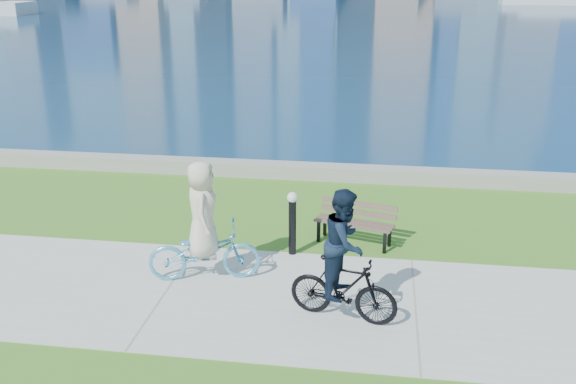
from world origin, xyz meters
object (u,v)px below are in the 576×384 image
object	(u,v)px
bollard_lamp	(292,219)
cyclist_man	(344,266)
cyclist_woman	(204,237)
park_bench	(356,219)

from	to	relation	value
bollard_lamp	cyclist_man	size ratio (longest dim) A/B	0.59
cyclist_woman	cyclist_man	xyz separation A→B (m)	(2.38, -0.97, 0.10)
park_bench	cyclist_man	distance (m)	2.91
park_bench	bollard_lamp	bearing A→B (deg)	-131.69
cyclist_woman	cyclist_man	world-z (taller)	cyclist_woman
bollard_lamp	cyclist_man	distance (m)	2.42
bollard_lamp	cyclist_woman	xyz separation A→B (m)	(-1.32, -1.20, 0.09)
park_bench	bollard_lamp	xyz separation A→B (m)	(-1.11, -0.71, 0.22)
bollard_lamp	cyclist_man	bearing A→B (deg)	-63.78
bollard_lamp	cyclist_man	world-z (taller)	cyclist_man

